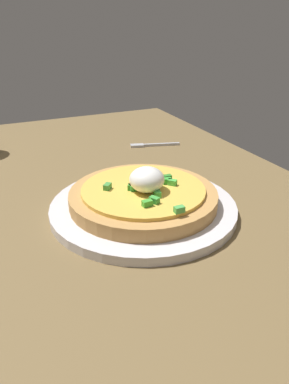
% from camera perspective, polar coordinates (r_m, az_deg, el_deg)
% --- Properties ---
extents(dining_table, '(1.15, 0.75, 0.03)m').
position_cam_1_polar(dining_table, '(0.53, -7.40, -6.02)').
color(dining_table, brown).
rests_on(dining_table, ground).
extents(plate, '(0.27, 0.27, 0.01)m').
position_cam_1_polar(plate, '(0.54, -0.00, -2.55)').
color(plate, silver).
rests_on(plate, dining_table).
extents(pizza, '(0.21, 0.21, 0.06)m').
position_cam_1_polar(pizza, '(0.53, 0.03, -0.61)').
color(pizza, tan).
rests_on(pizza, plate).
extents(fork, '(0.04, 0.11, 0.01)m').
position_cam_1_polar(fork, '(0.81, 0.92, 7.16)').
color(fork, '#B7B7BC').
rests_on(fork, dining_table).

